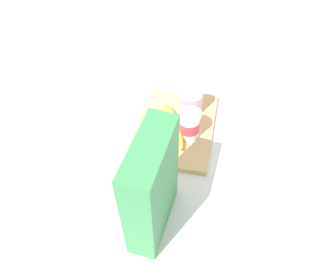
{
  "coord_description": "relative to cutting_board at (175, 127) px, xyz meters",
  "views": [
    {
      "loc": [
        0.69,
        0.12,
        0.72
      ],
      "look_at": [
        0.11,
        0.0,
        0.07
      ],
      "focal_mm": 34.39,
      "sensor_mm": 36.0,
      "label": 1
    }
  ],
  "objects": [
    {
      "name": "cereal_box",
      "position": [
        0.32,
        0.01,
        0.13
      ],
      "size": [
        0.2,
        0.08,
        0.28
      ],
      "primitive_type": "cube",
      "rotation": [
        0.0,
        0.0,
        -0.09
      ],
      "color": "#38844C",
      "rests_on": "ground_plane"
    },
    {
      "name": "yogurt_cup_back",
      "position": [
        0.03,
        0.05,
        0.05
      ],
      "size": [
        0.07,
        0.07,
        0.09
      ],
      "color": "white",
      "rests_on": "cutting_board"
    },
    {
      "name": "cutting_board",
      "position": [
        0.0,
        0.0,
        0.0
      ],
      "size": [
        0.33,
        0.23,
        0.02
      ],
      "primitive_type": "cube",
      "color": "tan",
      "rests_on": "ground_plane"
    },
    {
      "name": "spoon",
      "position": [
        -0.2,
        -0.02,
        -0.0
      ],
      "size": [
        0.12,
        0.08,
        0.01
      ],
      "color": "silver",
      "rests_on": "ground_plane"
    },
    {
      "name": "banana_bunch",
      "position": [
        0.03,
        -0.02,
        0.03
      ],
      "size": [
        0.2,
        0.11,
        0.04
      ],
      "color": "yellow",
      "rests_on": "cutting_board"
    },
    {
      "name": "ground_plane",
      "position": [
        0.0,
        0.0,
        -0.01
      ],
      "size": [
        2.4,
        2.4,
        0.0
      ],
      "primitive_type": "plane",
      "color": "silver"
    },
    {
      "name": "yogurt_cup_front",
      "position": [
        -0.07,
        0.04,
        0.06
      ],
      "size": [
        0.07,
        0.07,
        0.1
      ],
      "color": "white",
      "rests_on": "cutting_board"
    }
  ]
}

